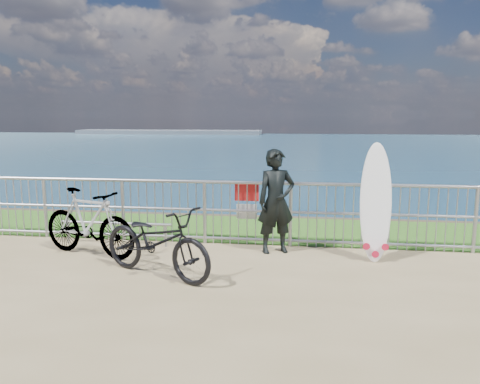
# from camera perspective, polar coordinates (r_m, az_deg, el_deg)

# --- Properties ---
(grass_strip) EXTENTS (120.00, 120.00, 0.00)m
(grass_strip) POSITION_cam_1_polar(r_m,az_deg,el_deg) (9.34, 0.15, -4.49)
(grass_strip) COLOR #285A18
(grass_strip) RESTS_ON ground
(seascape) EXTENTS (260.00, 260.00, 5.00)m
(seascape) POSITION_cam_1_polar(r_m,az_deg,el_deg) (160.33, -8.57, 7.04)
(seascape) COLOR brown
(seascape) RESTS_ON ground
(railing) EXTENTS (10.06, 0.10, 1.13)m
(railing) POSITION_cam_1_polar(r_m,az_deg,el_deg) (8.15, -0.73, -2.44)
(railing) COLOR gray
(railing) RESTS_ON ground
(surfer) EXTENTS (0.73, 0.61, 1.71)m
(surfer) POSITION_cam_1_polar(r_m,az_deg,el_deg) (7.65, 4.42, -1.15)
(surfer) COLOR black
(surfer) RESTS_ON ground
(surfboard) EXTENTS (0.49, 0.44, 1.84)m
(surfboard) POSITION_cam_1_polar(r_m,az_deg,el_deg) (7.54, 16.21, -1.70)
(surfboard) COLOR white
(surfboard) RESTS_ON ground
(bicycle_near) EXTENTS (2.02, 1.44, 1.01)m
(bicycle_near) POSITION_cam_1_polar(r_m,az_deg,el_deg) (6.67, -10.15, -5.93)
(bicycle_near) COLOR black
(bicycle_near) RESTS_ON ground
(bicycle_far) EXTENTS (1.89, 1.05, 1.09)m
(bicycle_far) POSITION_cam_1_polar(r_m,az_deg,el_deg) (7.89, -17.97, -3.54)
(bicycle_far) COLOR black
(bicycle_far) RESTS_ON ground
(bike_rack) EXTENTS (1.99, 0.05, 0.41)m
(bike_rack) POSITION_cam_1_polar(r_m,az_deg,el_deg) (8.44, -14.90, -3.98)
(bike_rack) COLOR gray
(bike_rack) RESTS_ON ground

